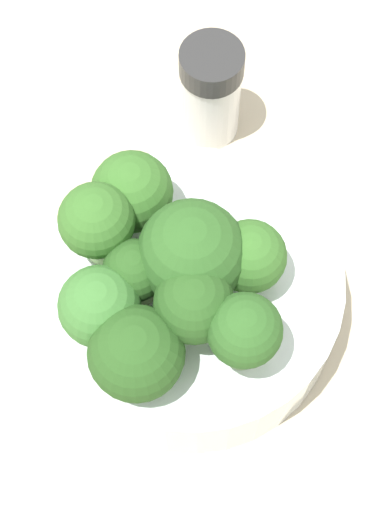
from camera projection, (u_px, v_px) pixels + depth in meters
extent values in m
plane|color=beige|center=(192.00, 314.00, 0.50)|extent=(3.00, 3.00, 0.00)
cylinder|color=silver|center=(192.00, 298.00, 0.48)|extent=(0.16, 0.16, 0.05)
cylinder|color=#8EB770|center=(192.00, 271.00, 0.44)|extent=(0.02, 0.02, 0.02)
sphere|color=#2D5B23|center=(192.00, 254.00, 0.42)|extent=(0.06, 0.06, 0.06)
cylinder|color=#7A9E5B|center=(242.00, 345.00, 0.42)|extent=(0.02, 0.02, 0.03)
sphere|color=#2D5B23|center=(245.00, 330.00, 0.40)|extent=(0.04, 0.04, 0.04)
cylinder|color=#8EB770|center=(247.00, 262.00, 0.45)|extent=(0.02, 0.02, 0.02)
sphere|color=#386B28|center=(249.00, 248.00, 0.43)|extent=(0.04, 0.04, 0.04)
cylinder|color=#8EB770|center=(138.00, 364.00, 0.43)|extent=(0.02, 0.02, 0.02)
sphere|color=#28511E|center=(136.00, 353.00, 0.41)|extent=(0.05, 0.05, 0.05)
cylinder|color=#84AD66|center=(103.00, 318.00, 0.44)|extent=(0.02, 0.02, 0.02)
sphere|color=#3D7533|center=(100.00, 306.00, 0.42)|extent=(0.04, 0.04, 0.04)
cylinder|color=#84AD66|center=(187.00, 319.00, 0.43)|extent=(0.02, 0.02, 0.03)
sphere|color=#28511E|center=(187.00, 304.00, 0.41)|extent=(0.04, 0.04, 0.04)
cylinder|color=#8EB770|center=(134.00, 207.00, 0.46)|extent=(0.02, 0.02, 0.02)
sphere|color=#386B28|center=(132.00, 192.00, 0.45)|extent=(0.04, 0.04, 0.04)
cylinder|color=#8EB770|center=(101.00, 239.00, 0.45)|extent=(0.02, 0.02, 0.03)
sphere|color=#386B28|center=(97.00, 221.00, 0.43)|extent=(0.04, 0.04, 0.04)
cylinder|color=#84AD66|center=(136.00, 283.00, 0.44)|extent=(0.02, 0.02, 0.02)
sphere|color=#28511E|center=(134.00, 270.00, 0.43)|extent=(0.03, 0.03, 0.03)
cylinder|color=silver|center=(210.00, 100.00, 0.53)|extent=(0.04, 0.04, 0.06)
cylinder|color=#2D2D2D|center=(212.00, 63.00, 0.50)|extent=(0.04, 0.04, 0.02)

